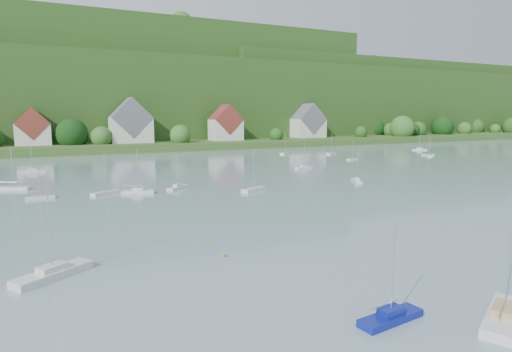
{
  "coord_description": "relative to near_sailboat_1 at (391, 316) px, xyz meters",
  "views": [
    {
      "loc": [
        -24.45,
        10.2,
        14.39
      ],
      "look_at": [
        6.57,
        75.0,
        4.0
      ],
      "focal_mm": 30.15,
      "sensor_mm": 36.0,
      "label": 1
    }
  ],
  "objects": [
    {
      "name": "far_shore_strip",
      "position": [
        3.74,
        168.36,
        1.09
      ],
      "size": [
        600.0,
        60.0,
        3.0
      ],
      "primitive_type": "cube",
      "color": "#2B4B1C",
      "rests_on": "ground"
    },
    {
      "name": "forested_ridge",
      "position": [
        4.13,
        236.93,
        22.48
      ],
      "size": [
        620.0,
        181.22,
        69.89
      ],
      "color": "#1D3F14",
      "rests_on": "ground"
    },
    {
      "name": "village_building_1",
      "position": [
        -26.26,
        157.36,
        8.34
      ],
      "size": [
        12.0,
        9.36,
        14.0
      ],
      "color": "beige",
      "rests_on": "far_shore_strip"
    },
    {
      "name": "village_building_2",
      "position": [
        8.74,
        156.36,
        9.86
      ],
      "size": [
        16.0,
        11.44,
        18.0
      ],
      "color": "beige",
      "rests_on": "far_shore_strip"
    },
    {
      "name": "village_building_3",
      "position": [
        48.74,
        154.36,
        9.02
      ],
      "size": [
        13.0,
        10.4,
        15.5
      ],
      "color": "beige",
      "rests_on": "far_shore_strip"
    },
    {
      "name": "village_building_4",
      "position": [
        93.74,
        158.36,
        9.18
      ],
      "size": [
        15.0,
        10.4,
        16.5
      ],
      "color": "beige",
      "rests_on": "far_shore_strip"
    },
    {
      "name": "near_sailboat_1",
      "position": [
        0.0,
        0.0,
        0.0
      ],
      "size": [
        5.38,
        2.08,
        7.08
      ],
      "rotation": [
        0.0,
        0.0,
        0.12
      ],
      "color": "navy",
      "rests_on": "ground"
    },
    {
      "name": "near_sailboat_2",
      "position": [
        7.02,
        -3.49,
        0.08
      ],
      "size": [
        7.27,
        5.11,
        9.67
      ],
      "rotation": [
        0.0,
        0.0,
        0.49
      ],
      "color": "silver",
      "rests_on": "ground"
    },
    {
      "name": "near_sailboat_6",
      "position": [
        -21.25,
        19.15,
        0.07
      ],
      "size": [
        6.91,
        5.57,
        9.48
      ],
      "rotation": [
        0.0,
        0.0,
        0.6
      ],
      "color": "silver",
      "rests_on": "ground"
    },
    {
      "name": "mooring_buoy_2",
      "position": [
        27.53,
        22.71,
        -0.41
      ],
      "size": [
        0.42,
        0.42,
        0.42
      ],
      "primitive_type": "sphere",
      "color": "orange",
      "rests_on": "ground"
    },
    {
      "name": "mooring_buoy_3",
      "position": [
        -5.49,
        17.95,
        -0.41
      ],
      "size": [
        0.43,
        0.43,
        0.43
      ],
      "primitive_type": "sphere",
      "color": "orange",
      "rests_on": "ground"
    },
    {
      "name": "far_sailboat_cluster",
      "position": [
        9.62,
        84.41,
        -0.04
      ],
      "size": [
        202.02,
        75.73,
        8.71
      ],
      "color": "silver",
      "rests_on": "ground"
    }
  ]
}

